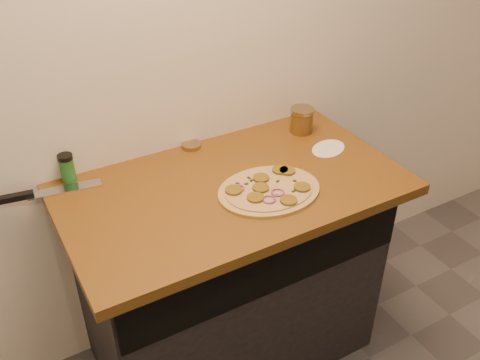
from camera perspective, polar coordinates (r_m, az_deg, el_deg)
cabinet at (r=2.20m, az=-1.11°, el=-10.19°), size 1.10×0.60×0.86m
countertop at (r=1.89m, az=-0.82°, el=-0.86°), size 1.20×0.70×0.04m
pizza at (r=1.83m, az=3.12°, el=-1.04°), size 0.38×0.38×0.02m
chefs_knife at (r=1.94m, az=-20.78°, el=-1.37°), size 0.36×0.09×0.02m
mason_jar_lid at (r=2.10m, az=-5.22°, el=3.69°), size 0.09×0.09×0.02m
salsa_jar at (r=2.20m, az=6.60°, el=6.37°), size 0.10×0.10×0.10m
spice_shaker at (r=1.96m, az=-17.96°, el=1.23°), size 0.05×0.05×0.11m
flour_spill at (r=2.11m, az=9.40°, el=3.34°), size 0.21×0.21×0.00m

